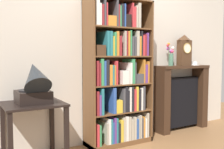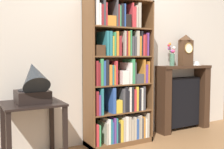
{
  "view_description": "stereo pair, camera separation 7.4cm",
  "coord_description": "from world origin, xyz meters",
  "px_view_note": "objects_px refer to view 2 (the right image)",
  "views": [
    {
      "loc": [
        -1.71,
        -2.62,
        1.12
      ],
      "look_at": [
        -0.09,
        0.14,
        0.89
      ],
      "focal_mm": 41.32,
      "sensor_mm": 36.0,
      "label": 1
    },
    {
      "loc": [
        -1.64,
        -2.66,
        1.12
      ],
      "look_at": [
        -0.09,
        0.14,
        0.89
      ],
      "focal_mm": 41.32,
      "sensor_mm": 36.0,
      "label": 2
    }
  ],
  "objects_px": {
    "flower_vase": "(172,56)",
    "teacup_with_saucer": "(196,64)",
    "fireplace_mantel": "(183,98)",
    "mantel_clock": "(186,50)",
    "gramophone": "(33,84)",
    "side_table_left": "(33,116)",
    "bookshelf": "(119,79)"
  },
  "relations": [
    {
      "from": "side_table_left",
      "to": "fireplace_mantel",
      "type": "xyz_separation_m",
      "value": [
        2.25,
        0.17,
        -0.02
      ]
    },
    {
      "from": "bookshelf",
      "to": "mantel_clock",
      "type": "xyz_separation_m",
      "value": [
        1.19,
        0.05,
        0.37
      ]
    },
    {
      "from": "fireplace_mantel",
      "to": "mantel_clock",
      "type": "bearing_deg",
      "value": -36.54
    },
    {
      "from": "mantel_clock",
      "to": "flower_vase",
      "type": "bearing_deg",
      "value": 178.26
    },
    {
      "from": "bookshelf",
      "to": "gramophone",
      "type": "distance_m",
      "value": 1.1
    },
    {
      "from": "flower_vase",
      "to": "teacup_with_saucer",
      "type": "bearing_deg",
      "value": -0.68
    },
    {
      "from": "bookshelf",
      "to": "flower_vase",
      "type": "bearing_deg",
      "value": 3.63
    },
    {
      "from": "side_table_left",
      "to": "mantel_clock",
      "type": "height_order",
      "value": "mantel_clock"
    },
    {
      "from": "side_table_left",
      "to": "flower_vase",
      "type": "relative_size",
      "value": 1.91
    },
    {
      "from": "teacup_with_saucer",
      "to": "fireplace_mantel",
      "type": "bearing_deg",
      "value": 175.8
    },
    {
      "from": "bookshelf",
      "to": "gramophone",
      "type": "xyz_separation_m",
      "value": [
        -1.09,
        -0.16,
        0.01
      ]
    },
    {
      "from": "bookshelf",
      "to": "fireplace_mantel",
      "type": "distance_m",
      "value": 1.22
    },
    {
      "from": "flower_vase",
      "to": "teacup_with_saucer",
      "type": "distance_m",
      "value": 0.51
    },
    {
      "from": "flower_vase",
      "to": "gramophone",
      "type": "bearing_deg",
      "value": -173.78
    },
    {
      "from": "gramophone",
      "to": "mantel_clock",
      "type": "relative_size",
      "value": 1.07
    },
    {
      "from": "teacup_with_saucer",
      "to": "gramophone",
      "type": "bearing_deg",
      "value": -175.12
    },
    {
      "from": "gramophone",
      "to": "mantel_clock",
      "type": "xyz_separation_m",
      "value": [
        2.28,
        0.21,
        0.37
      ]
    },
    {
      "from": "mantel_clock",
      "to": "teacup_with_saucer",
      "type": "distance_m",
      "value": 0.3
    },
    {
      "from": "flower_vase",
      "to": "teacup_with_saucer",
      "type": "height_order",
      "value": "flower_vase"
    },
    {
      "from": "side_table_left",
      "to": "fireplace_mantel",
      "type": "bearing_deg",
      "value": 4.25
    },
    {
      "from": "bookshelf",
      "to": "teacup_with_saucer",
      "type": "relative_size",
      "value": 11.97
    },
    {
      "from": "bookshelf",
      "to": "side_table_left",
      "type": "xyz_separation_m",
      "value": [
        -1.09,
        -0.1,
        -0.33
      ]
    },
    {
      "from": "bookshelf",
      "to": "teacup_with_saucer",
      "type": "bearing_deg",
      "value": 2.13
    },
    {
      "from": "mantel_clock",
      "to": "gramophone",
      "type": "bearing_deg",
      "value": -174.7
    },
    {
      "from": "bookshelf",
      "to": "side_table_left",
      "type": "bearing_deg",
      "value": -174.97
    },
    {
      "from": "gramophone",
      "to": "teacup_with_saucer",
      "type": "distance_m",
      "value": 2.52
    },
    {
      "from": "bookshelf",
      "to": "teacup_with_saucer",
      "type": "height_order",
      "value": "bookshelf"
    },
    {
      "from": "fireplace_mantel",
      "to": "mantel_clock",
      "type": "relative_size",
      "value": 2.11
    },
    {
      "from": "side_table_left",
      "to": "gramophone",
      "type": "height_order",
      "value": "gramophone"
    },
    {
      "from": "gramophone",
      "to": "fireplace_mantel",
      "type": "height_order",
      "value": "gramophone"
    },
    {
      "from": "gramophone",
      "to": "flower_vase",
      "type": "height_order",
      "value": "flower_vase"
    },
    {
      "from": "mantel_clock",
      "to": "teacup_with_saucer",
      "type": "relative_size",
      "value": 3.04
    }
  ]
}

